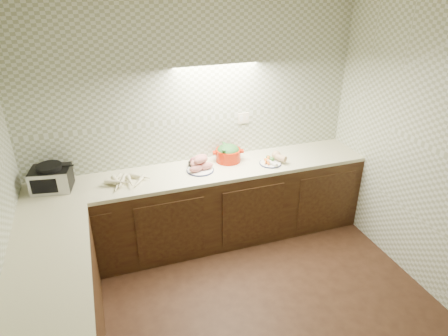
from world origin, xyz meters
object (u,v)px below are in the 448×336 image
object	(u,v)px
sweet_potato_plate	(200,164)
onion_bowl	(194,163)
toaster_oven	(51,178)
parsnip_pile	(121,182)
dutch_oven	(228,153)
veg_plate	(273,159)

from	to	relation	value
sweet_potato_plate	onion_bowl	size ratio (longest dim) A/B	2.08
toaster_oven	parsnip_pile	bearing A→B (deg)	-1.11
onion_bowl	dutch_oven	world-z (taller)	dutch_oven
toaster_oven	veg_plate	bearing A→B (deg)	6.01
toaster_oven	veg_plate	xyz separation A→B (m)	(2.27, -0.15, -0.08)
veg_plate	parsnip_pile	bearing A→B (deg)	179.11
toaster_oven	onion_bowl	bearing A→B (deg)	11.17
veg_plate	onion_bowl	bearing A→B (deg)	167.79
toaster_oven	veg_plate	distance (m)	2.27
parsnip_pile	onion_bowl	xyz separation A→B (m)	(0.79, 0.16, 0.01)
sweet_potato_plate	dutch_oven	size ratio (longest dim) A/B	0.84
veg_plate	dutch_oven	bearing A→B (deg)	157.01
sweet_potato_plate	dutch_oven	world-z (taller)	dutch_oven
toaster_oven	dutch_oven	xyz separation A→B (m)	(1.81, 0.05, -0.03)
sweet_potato_plate	toaster_oven	bearing A→B (deg)	177.03
toaster_oven	parsnip_pile	world-z (taller)	toaster_oven
parsnip_pile	sweet_potato_plate	size ratio (longest dim) A/B	1.28
dutch_oven	veg_plate	world-z (taller)	dutch_oven
parsnip_pile	dutch_oven	bearing A→B (deg)	8.07
toaster_oven	veg_plate	world-z (taller)	toaster_oven
sweet_potato_plate	dutch_oven	bearing A→B (deg)	18.77
toaster_oven	dutch_oven	distance (m)	1.81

